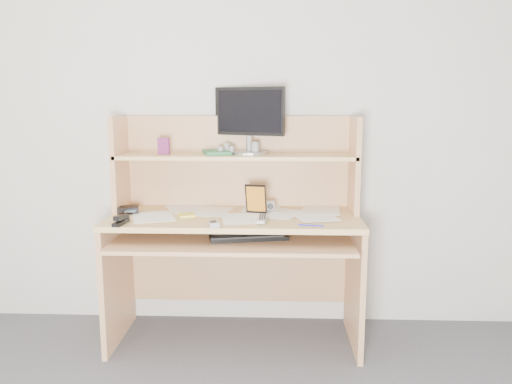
{
  "coord_description": "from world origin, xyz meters",
  "views": [
    {
      "loc": [
        0.23,
        -1.26,
        1.36
      ],
      "look_at": [
        0.12,
        1.43,
        0.89
      ],
      "focal_mm": 35.0,
      "sensor_mm": 36.0,
      "label": 1
    }
  ],
  "objects_px": {
    "desk": "(236,222)",
    "tv_remote": "(262,219)",
    "keyboard": "(248,236)",
    "monitor": "(249,118)",
    "game_case": "(256,199)"
  },
  "relations": [
    {
      "from": "desk",
      "to": "tv_remote",
      "type": "height_order",
      "value": "desk"
    },
    {
      "from": "keyboard",
      "to": "monitor",
      "type": "bearing_deg",
      "value": 79.95
    },
    {
      "from": "desk",
      "to": "game_case",
      "type": "height_order",
      "value": "desk"
    },
    {
      "from": "desk",
      "to": "game_case",
      "type": "relative_size",
      "value": 8.38
    },
    {
      "from": "keyboard",
      "to": "monitor",
      "type": "distance_m",
      "value": 0.7
    },
    {
      "from": "desk",
      "to": "game_case",
      "type": "distance_m",
      "value": 0.19
    },
    {
      "from": "keyboard",
      "to": "game_case",
      "type": "bearing_deg",
      "value": 66.28
    },
    {
      "from": "desk",
      "to": "tv_remote",
      "type": "relative_size",
      "value": 8.2
    },
    {
      "from": "desk",
      "to": "tv_remote",
      "type": "xyz_separation_m",
      "value": [
        0.16,
        -0.22,
        0.07
      ]
    },
    {
      "from": "desk",
      "to": "monitor",
      "type": "relative_size",
      "value": 3.36
    },
    {
      "from": "tv_remote",
      "to": "desk",
      "type": "bearing_deg",
      "value": 133.47
    },
    {
      "from": "desk",
      "to": "keyboard",
      "type": "height_order",
      "value": "desk"
    },
    {
      "from": "keyboard",
      "to": "monitor",
      "type": "height_order",
      "value": "monitor"
    },
    {
      "from": "tv_remote",
      "to": "keyboard",
      "type": "bearing_deg",
      "value": 176.57
    },
    {
      "from": "game_case",
      "to": "desk",
      "type": "bearing_deg",
      "value": 173.38
    }
  ]
}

